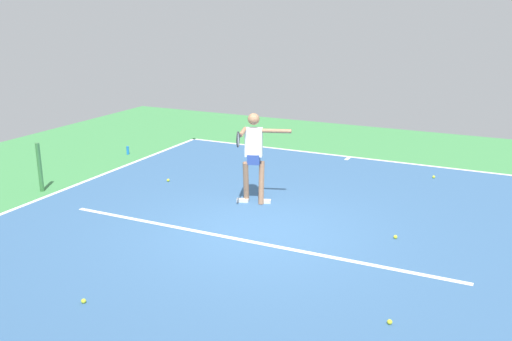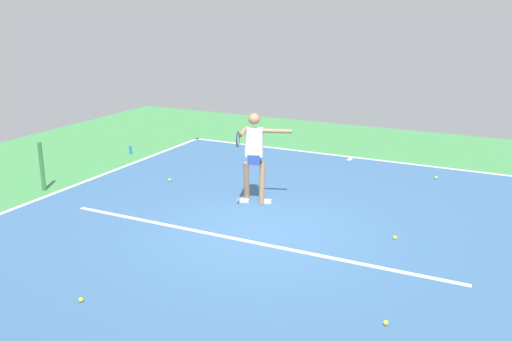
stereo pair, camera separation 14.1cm
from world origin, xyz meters
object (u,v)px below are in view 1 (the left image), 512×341
(net_post, at_px, (40,167))
(tennis_ball_near_player, at_px, (390,322))
(water_bottle, at_px, (128,150))
(tennis_ball_by_baseline, at_px, (434,177))
(tennis_player, at_px, (254,152))
(tennis_ball_by_sideline, at_px, (84,301))
(tennis_ball_far_corner, at_px, (395,237))
(tennis_ball_centre_court, at_px, (168,180))

(net_post, relative_size, tennis_ball_near_player, 16.21)
(tennis_ball_near_player, bearing_deg, water_bottle, -33.15)
(net_post, distance_m, tennis_ball_by_baseline, 8.82)
(tennis_player, relative_size, tennis_ball_near_player, 28.09)
(tennis_player, bearing_deg, tennis_ball_by_sideline, 67.23)
(tennis_ball_far_corner, distance_m, tennis_ball_centre_court, 5.49)
(water_bottle, bearing_deg, tennis_ball_by_sideline, 123.64)
(tennis_ball_by_sideline, bearing_deg, net_post, -38.80)
(tennis_ball_centre_court, xyz_separation_m, water_bottle, (2.37, -1.59, 0.08))
(tennis_ball_far_corner, bearing_deg, tennis_ball_centre_court, -11.13)
(water_bottle, bearing_deg, tennis_ball_near_player, 146.85)
(net_post, xyz_separation_m, tennis_ball_by_sideline, (-4.14, 3.33, -0.50))
(tennis_ball_by_sideline, height_order, tennis_ball_by_baseline, same)
(tennis_player, relative_size, tennis_ball_by_sideline, 28.09)
(tennis_ball_by_sideline, relative_size, water_bottle, 0.30)
(tennis_player, distance_m, tennis_ball_near_player, 4.97)
(tennis_player, distance_m, water_bottle, 5.28)
(net_post, height_order, tennis_ball_by_sideline, net_post)
(net_post, bearing_deg, water_bottle, -84.88)
(tennis_ball_near_player, bearing_deg, tennis_ball_by_baseline, -85.81)
(tennis_ball_centre_court, distance_m, tennis_ball_by_sideline, 5.49)
(tennis_player, bearing_deg, net_post, -2.68)
(tennis_ball_centre_court, bearing_deg, tennis_ball_by_sideline, 112.15)
(tennis_ball_by_baseline, relative_size, water_bottle, 0.30)
(tennis_ball_centre_court, xyz_separation_m, tennis_ball_by_sideline, (-2.07, 5.08, 0.00))
(tennis_player, bearing_deg, tennis_ball_centre_court, -29.81)
(tennis_ball_centre_court, xyz_separation_m, tennis_ball_by_baseline, (-5.42, -2.88, 0.00))
(tennis_ball_centre_court, bearing_deg, tennis_ball_far_corner, 168.87)
(net_post, bearing_deg, tennis_ball_by_sideline, 141.20)
(water_bottle, bearing_deg, net_post, 95.12)
(tennis_ball_near_player, bearing_deg, tennis_ball_by_sideline, 18.11)
(tennis_player, relative_size, tennis_ball_by_baseline, 28.09)
(tennis_ball_by_sideline, bearing_deg, tennis_ball_centre_court, -67.85)
(tennis_ball_by_sideline, distance_m, tennis_ball_by_baseline, 8.64)
(tennis_ball_far_corner, bearing_deg, tennis_player, -11.16)
(net_post, distance_m, tennis_ball_centre_court, 2.76)
(tennis_ball_centre_court, relative_size, tennis_ball_by_baseline, 1.00)
(net_post, bearing_deg, tennis_ball_near_player, 165.46)
(tennis_ball_by_sideline, relative_size, tennis_ball_by_baseline, 1.00)
(tennis_ball_near_player, height_order, tennis_ball_far_corner, same)
(tennis_ball_centre_court, bearing_deg, tennis_ball_by_baseline, -152.05)
(tennis_ball_centre_court, bearing_deg, tennis_player, 168.91)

